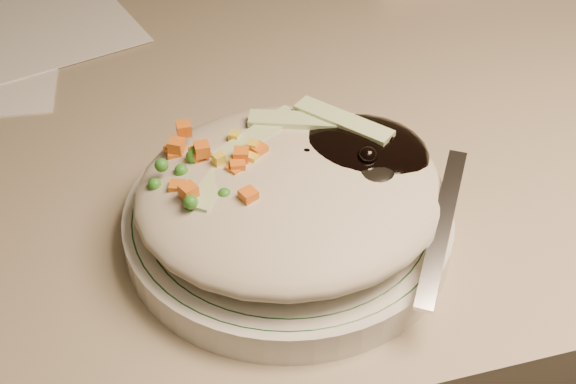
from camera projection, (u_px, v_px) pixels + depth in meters
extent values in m
cube|color=gray|center=(339.00, 66.00, 0.71)|extent=(1.40, 0.70, 0.04)
cylinder|color=silver|center=(288.00, 223.00, 0.51)|extent=(0.21, 0.21, 0.02)
torus|color=#144723|center=(288.00, 211.00, 0.51)|extent=(0.20, 0.20, 0.00)
torus|color=#144723|center=(288.00, 211.00, 0.51)|extent=(0.18, 0.18, 0.00)
ellipsoid|color=#B1A790|center=(290.00, 192.00, 0.49)|extent=(0.19, 0.18, 0.04)
ellipsoid|color=black|center=(352.00, 159.00, 0.51)|extent=(0.10, 0.09, 0.03)
ellipsoid|color=orange|center=(211.00, 182.00, 0.49)|extent=(0.08, 0.08, 0.02)
sphere|color=black|center=(307.00, 157.00, 0.49)|extent=(0.01, 0.01, 0.01)
sphere|color=black|center=(348.00, 143.00, 0.51)|extent=(0.01, 0.01, 0.01)
sphere|color=black|center=(386.00, 139.00, 0.50)|extent=(0.01, 0.01, 0.01)
sphere|color=black|center=(368.00, 136.00, 0.51)|extent=(0.01, 0.01, 0.01)
sphere|color=black|center=(368.00, 156.00, 0.49)|extent=(0.01, 0.01, 0.01)
sphere|color=black|center=(347.00, 151.00, 0.50)|extent=(0.01, 0.01, 0.01)
sphere|color=black|center=(359.00, 138.00, 0.51)|extent=(0.01, 0.01, 0.01)
cube|color=orange|center=(202.00, 149.00, 0.49)|extent=(0.01, 0.01, 0.01)
cube|color=orange|center=(235.00, 181.00, 0.48)|extent=(0.01, 0.01, 0.01)
cube|color=orange|center=(177.00, 146.00, 0.50)|extent=(0.01, 0.01, 0.01)
cube|color=orange|center=(241.00, 155.00, 0.48)|extent=(0.01, 0.01, 0.01)
cube|color=orange|center=(238.00, 167.00, 0.48)|extent=(0.01, 0.01, 0.01)
cube|color=orange|center=(173.00, 152.00, 0.51)|extent=(0.01, 0.01, 0.01)
cube|color=orange|center=(198.00, 154.00, 0.49)|extent=(0.01, 0.01, 0.01)
cube|color=orange|center=(235.00, 171.00, 0.48)|extent=(0.01, 0.01, 0.01)
cube|color=orange|center=(259.00, 151.00, 0.49)|extent=(0.01, 0.01, 0.01)
cube|color=orange|center=(184.00, 129.00, 0.50)|extent=(0.01, 0.01, 0.01)
cube|color=orange|center=(188.00, 191.00, 0.46)|extent=(0.01, 0.01, 0.01)
cube|color=orange|center=(248.00, 196.00, 0.46)|extent=(0.01, 0.01, 0.01)
cube|color=orange|center=(178.00, 189.00, 0.47)|extent=(0.01, 0.01, 0.01)
cube|color=orange|center=(176.00, 156.00, 0.50)|extent=(0.01, 0.01, 0.01)
sphere|color=#388C28|center=(234.00, 164.00, 0.49)|extent=(0.01, 0.01, 0.01)
sphere|color=#388C28|center=(191.00, 202.00, 0.45)|extent=(0.01, 0.01, 0.01)
sphere|color=#388C28|center=(181.00, 171.00, 0.48)|extent=(0.01, 0.01, 0.01)
sphere|color=#388C28|center=(162.00, 165.00, 0.48)|extent=(0.01, 0.01, 0.01)
sphere|color=#388C28|center=(228.00, 160.00, 0.49)|extent=(0.01, 0.01, 0.01)
sphere|color=#388C28|center=(250.00, 195.00, 0.47)|extent=(0.01, 0.01, 0.01)
sphere|color=#388C28|center=(211.00, 176.00, 0.49)|extent=(0.01, 0.01, 0.01)
sphere|color=#388C28|center=(206.00, 199.00, 0.47)|extent=(0.01, 0.01, 0.01)
sphere|color=#388C28|center=(155.00, 185.00, 0.48)|extent=(0.01, 0.01, 0.01)
sphere|color=#388C28|center=(196.00, 152.00, 0.49)|extent=(0.01, 0.01, 0.01)
sphere|color=#388C28|center=(193.00, 156.00, 0.49)|extent=(0.01, 0.01, 0.01)
sphere|color=#388C28|center=(187.00, 188.00, 0.47)|extent=(0.01, 0.01, 0.01)
sphere|color=#388C28|center=(225.00, 195.00, 0.47)|extent=(0.01, 0.01, 0.01)
sphere|color=#388C28|center=(258.00, 140.00, 0.51)|extent=(0.01, 0.01, 0.01)
cube|color=yellow|center=(226.00, 160.00, 0.49)|extent=(0.01, 0.01, 0.01)
cube|color=yellow|center=(252.00, 160.00, 0.49)|extent=(0.01, 0.01, 0.01)
cube|color=yellow|center=(207.00, 160.00, 0.49)|extent=(0.01, 0.01, 0.01)
cube|color=yellow|center=(219.00, 159.00, 0.48)|extent=(0.01, 0.01, 0.01)
cube|color=yellow|center=(212.00, 178.00, 0.48)|extent=(0.01, 0.01, 0.01)
cube|color=yellow|center=(253.00, 147.00, 0.49)|extent=(0.01, 0.01, 0.01)
cube|color=yellow|center=(234.00, 137.00, 0.50)|extent=(0.01, 0.01, 0.01)
cube|color=yellow|center=(228.00, 177.00, 0.49)|extent=(0.01, 0.01, 0.01)
cube|color=#B2D18C|center=(258.00, 135.00, 0.51)|extent=(0.06, 0.05, 0.00)
cube|color=#B2D18C|center=(301.00, 120.00, 0.51)|extent=(0.07, 0.04, 0.00)
cube|color=#B2D18C|center=(222.00, 174.00, 0.48)|extent=(0.05, 0.06, 0.00)
cube|color=#B2D18C|center=(343.00, 121.00, 0.51)|extent=(0.05, 0.06, 0.00)
cube|color=#B2D18C|center=(300.00, 182.00, 0.48)|extent=(0.07, 0.03, 0.00)
ellipsoid|color=silver|center=(369.00, 170.00, 0.49)|extent=(0.05, 0.06, 0.01)
cube|color=silver|center=(442.00, 226.00, 0.47)|extent=(0.07, 0.10, 0.03)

